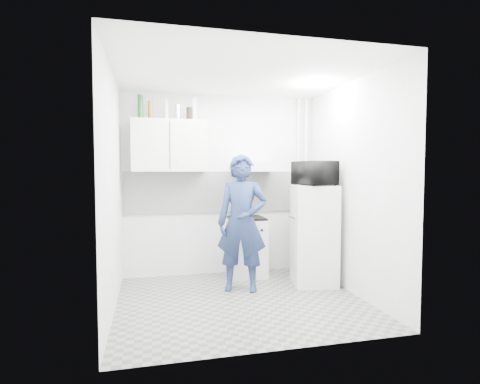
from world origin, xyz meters
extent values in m
plane|color=slate|center=(0.00, 0.00, 0.00)|extent=(2.80, 2.80, 0.00)
plane|color=white|center=(0.00, 0.00, 2.60)|extent=(2.80, 2.80, 0.00)
plane|color=silver|center=(0.00, 1.25, 1.30)|extent=(2.80, 0.00, 2.80)
plane|color=silver|center=(-1.40, 0.00, 1.30)|extent=(0.00, 2.60, 2.60)
plane|color=silver|center=(1.40, 0.00, 1.30)|extent=(0.00, 2.60, 2.60)
imported|color=#1C2A4E|center=(0.11, 0.39, 0.86)|extent=(0.73, 0.59, 1.72)
cube|color=white|center=(0.32, 1.00, 0.41)|extent=(0.51, 0.51, 0.82)
cube|color=white|center=(1.10, 0.41, 0.66)|extent=(0.64, 0.64, 1.32)
cube|color=black|center=(0.32, 1.00, 0.83)|extent=(0.49, 0.49, 0.03)
cylinder|color=silver|center=(0.30, 1.05, 0.90)|extent=(0.20, 0.20, 0.11)
imported|color=black|center=(1.10, 0.41, 1.48)|extent=(0.63, 0.47, 0.32)
cylinder|color=#144C1E|center=(-1.12, 1.07, 2.36)|extent=(0.08, 0.08, 0.32)
cylinder|color=brown|center=(-1.00, 1.07, 2.32)|extent=(0.06, 0.06, 0.24)
cylinder|color=#B2B7BC|center=(-0.79, 1.07, 2.34)|extent=(0.06, 0.06, 0.27)
cylinder|color=silver|center=(-0.63, 1.07, 2.31)|extent=(0.08, 0.08, 0.21)
cylinder|color=black|center=(-0.47, 1.07, 2.29)|extent=(0.10, 0.10, 0.18)
cylinder|color=#B2B7BC|center=(-0.41, 1.07, 2.36)|extent=(0.08, 0.08, 0.32)
cube|color=white|center=(-0.75, 1.07, 1.85)|extent=(1.00, 0.35, 0.70)
cube|color=white|center=(0.45, 1.00, 1.57)|extent=(0.60, 0.50, 0.14)
cube|color=white|center=(0.00, 1.24, 1.20)|extent=(2.74, 0.03, 0.60)
cylinder|color=white|center=(1.30, 1.17, 1.30)|extent=(0.05, 0.05, 2.60)
cylinder|color=white|center=(1.18, 1.17, 1.30)|extent=(0.04, 0.04, 2.60)
cylinder|color=white|center=(1.00, 0.20, 2.57)|extent=(0.10, 0.10, 0.02)
camera|label=1|loc=(-1.01, -4.15, 1.51)|focal=28.00mm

